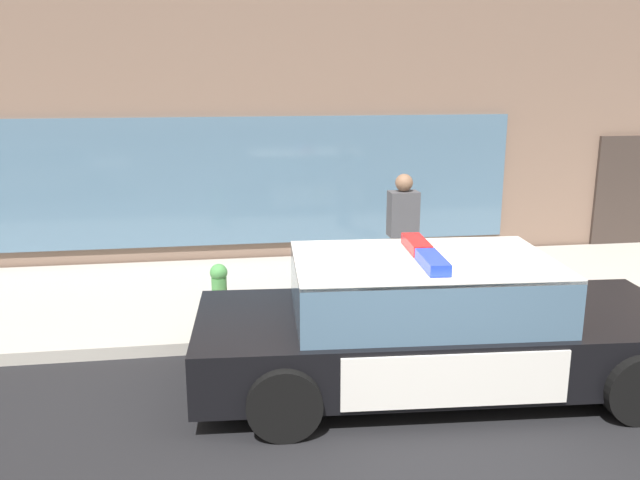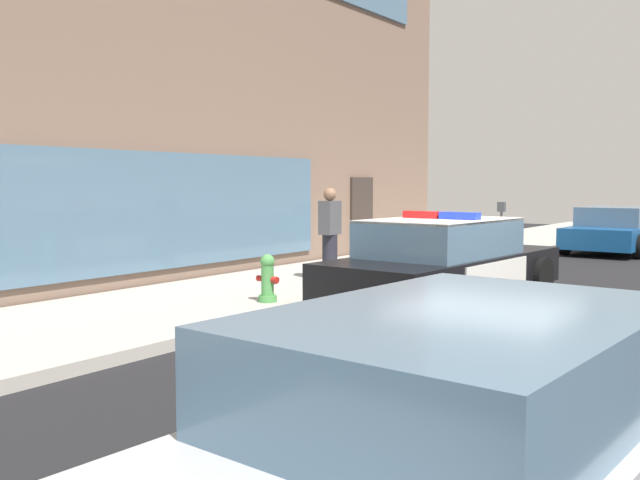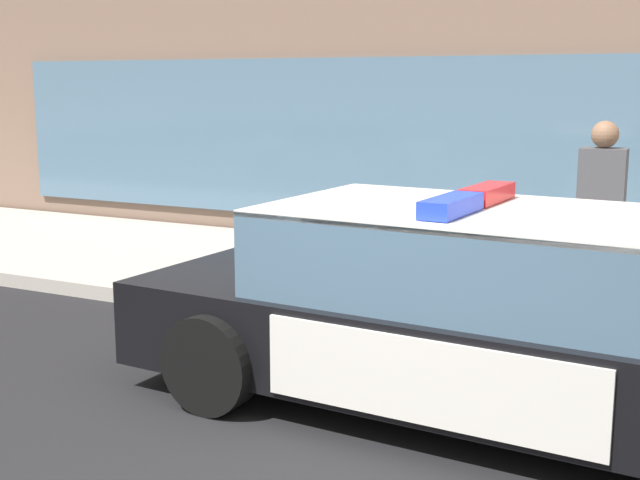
{
  "view_description": "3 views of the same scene",
  "coord_description": "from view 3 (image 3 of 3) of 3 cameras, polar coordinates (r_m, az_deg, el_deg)",
  "views": [
    {
      "loc": [
        -1.48,
        -5.25,
        3.2
      ],
      "look_at": [
        -0.34,
        2.3,
        1.26
      ],
      "focal_mm": 37.45,
      "sensor_mm": 36.0,
      "label": 1
    },
    {
      "loc": [
        -9.59,
        -3.92,
        1.93
      ],
      "look_at": [
        -1.41,
        1.92,
        1.12
      ],
      "focal_mm": 39.21,
      "sensor_mm": 36.0,
      "label": 2
    },
    {
      "loc": [
        2.1,
        -4.4,
        2.2
      ],
      "look_at": [
        -0.8,
        1.36,
        0.99
      ],
      "focal_mm": 47.58,
      "sensor_mm": 36.0,
      "label": 3
    }
  ],
  "objects": [
    {
      "name": "ground",
      "position": [
        5.34,
        1.12,
        -13.66
      ],
      "size": [
        48.0,
        48.0,
        0.0
      ],
      "primitive_type": "plane",
      "color": "black"
    },
    {
      "name": "sidewalk",
      "position": [
        8.77,
        12.06,
        -3.63
      ],
      "size": [
        48.0,
        3.56,
        0.15
      ],
      "primitive_type": "cube",
      "color": "#B2ADA3",
      "rests_on": "ground"
    },
    {
      "name": "police_cruiser",
      "position": [
        5.73,
        11.13,
        -4.95
      ],
      "size": [
        5.09,
        2.31,
        1.49
      ],
      "rotation": [
        0.0,
        0.0,
        -0.06
      ],
      "color": "black",
      "rests_on": "ground"
    },
    {
      "name": "fire_hydrant",
      "position": [
        8.24,
        -0.09,
        -1.25
      ],
      "size": [
        0.34,
        0.39,
        0.73
      ],
      "color": "#4C994C",
      "rests_on": "sidewalk"
    },
    {
      "name": "pedestrian_on_sidewalk",
      "position": [
        7.97,
        18.32,
        1.53
      ],
      "size": [
        0.41,
        0.28,
        1.71
      ],
      "rotation": [
        0.0,
        0.0,
        4.74
      ],
      "color": "#23232D",
      "rests_on": "sidewalk"
    }
  ]
}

